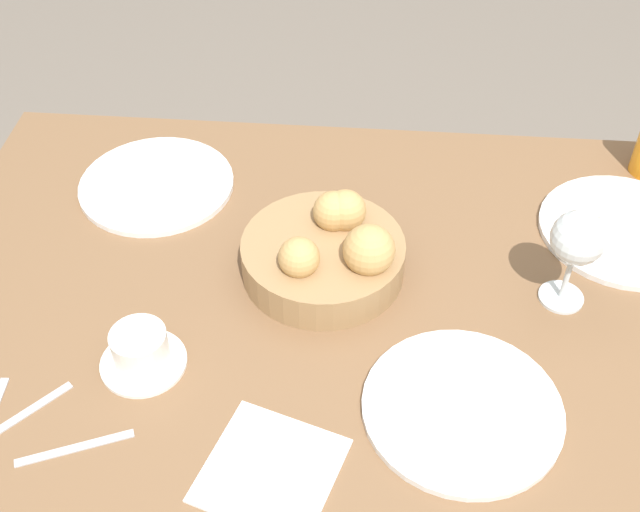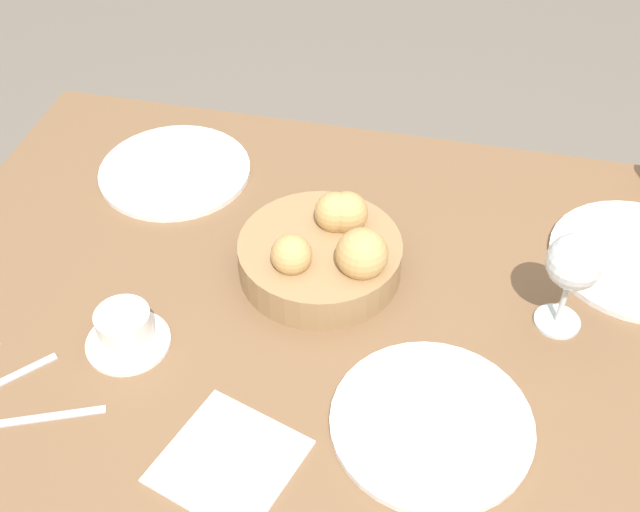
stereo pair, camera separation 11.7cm
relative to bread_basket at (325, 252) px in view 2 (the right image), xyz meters
name	(u,v)px [view 2 (the right image)]	position (x,y,z in m)	size (l,w,h in m)	color
dining_table	(355,349)	(-0.06, 0.05, -0.14)	(1.31, 0.84, 0.75)	brown
bread_basket	(325,252)	(0.00, 0.00, 0.00)	(0.24, 0.24, 0.11)	#99754C
plate_near_left	(638,259)	(-0.45, -0.12, -0.03)	(0.26, 0.26, 0.01)	white
plate_near_right	(175,171)	(0.30, -0.17, -0.03)	(0.26, 0.26, 0.01)	white
plate_far_center	(432,423)	(-0.19, 0.24, -0.03)	(0.25, 0.25, 0.01)	white
wine_glass	(574,265)	(-0.34, 0.03, 0.07)	(0.08, 0.08, 0.16)	silver
coffee_cup	(126,331)	(0.23, 0.20, -0.01)	(0.11, 0.11, 0.06)	white
spoon_coffee	(48,417)	(0.28, 0.33, -0.04)	(0.14, 0.06, 0.00)	#B7B7BC
napkin	(229,461)	(0.04, 0.34, -0.04)	(0.19, 0.19, 0.00)	white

